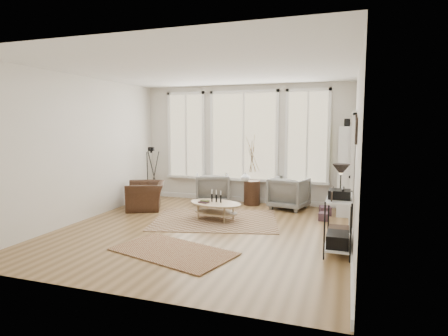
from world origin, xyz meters
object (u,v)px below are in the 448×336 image
(low_shelf, at_px, (339,217))
(accent_chair, at_px, (146,196))
(armchair_left, at_px, (212,189))
(armchair_right, at_px, (289,193))
(bookcase, at_px, (346,170))
(coffee_table, at_px, (215,206))
(side_table, at_px, (252,172))

(low_shelf, height_order, accent_chair, low_shelf)
(armchair_left, bearing_deg, armchair_right, 159.19)
(bookcase, relative_size, armchair_right, 2.56)
(bookcase, xyz_separation_m, coffee_table, (-2.50, -1.41, -0.68))
(armchair_left, relative_size, armchair_right, 1.02)
(side_table, distance_m, accent_chair, 2.57)
(bookcase, relative_size, armchair_left, 2.52)
(coffee_table, bearing_deg, accent_chair, 167.14)
(bookcase, distance_m, low_shelf, 2.56)
(armchair_left, bearing_deg, bookcase, 157.14)
(side_table, relative_size, accent_chair, 1.74)
(armchair_left, bearing_deg, accent_chair, 17.63)
(armchair_right, relative_size, side_table, 0.49)
(coffee_table, relative_size, side_table, 0.76)
(bookcase, bearing_deg, side_table, 174.01)
(coffee_table, bearing_deg, armchair_right, 49.65)
(armchair_left, xyz_separation_m, side_table, (0.96, 0.18, 0.42))
(bookcase, distance_m, side_table, 2.16)
(low_shelf, relative_size, armchair_left, 1.60)
(accent_chair, bearing_deg, side_table, 93.05)
(side_table, bearing_deg, low_shelf, -52.74)
(armchair_right, distance_m, accent_chair, 3.31)
(armchair_right, bearing_deg, low_shelf, 128.14)
(low_shelf, xyz_separation_m, armchair_right, (-1.17, 2.61, -0.15))
(coffee_table, bearing_deg, bookcase, 29.49)
(bookcase, height_order, armchair_right, bookcase)
(armchair_right, height_order, side_table, side_table)
(low_shelf, xyz_separation_m, accent_chair, (-4.30, 1.53, -0.20))
(armchair_left, distance_m, side_table, 1.06)
(low_shelf, relative_size, coffee_table, 1.05)
(coffee_table, xyz_separation_m, armchair_right, (1.27, 1.50, 0.09))
(armchair_right, xyz_separation_m, accent_chair, (-3.13, -1.07, -0.06))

